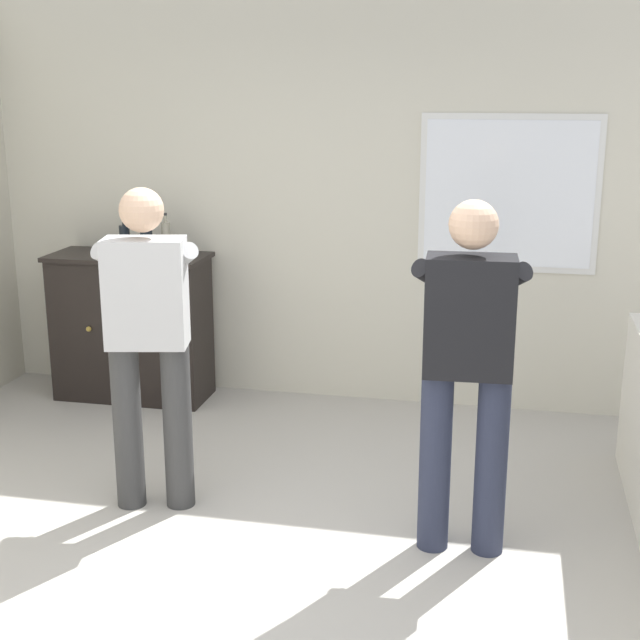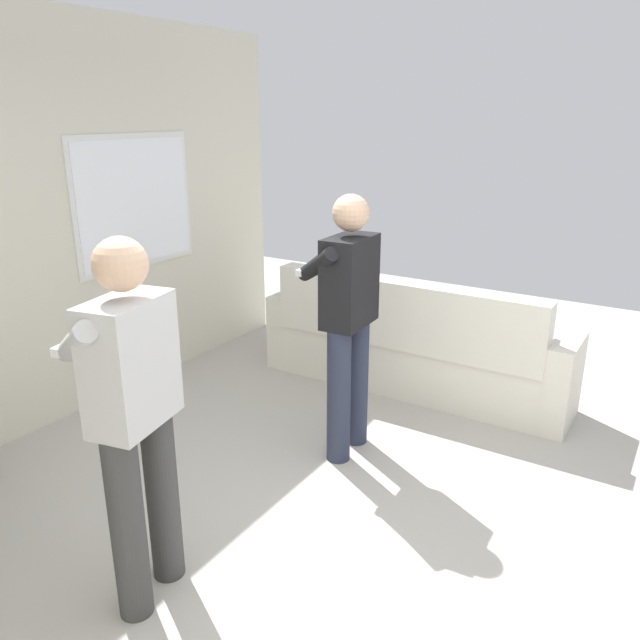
# 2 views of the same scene
# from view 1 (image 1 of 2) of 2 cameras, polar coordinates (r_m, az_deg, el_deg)

# --- Properties ---
(ground) EXTENTS (10.40, 10.40, 0.00)m
(ground) POSITION_cam_1_polar(r_m,az_deg,el_deg) (4.08, -4.18, -17.25)
(ground) COLOR #B2ADA3
(wall_back_with_window) EXTENTS (5.20, 0.15, 2.80)m
(wall_back_with_window) POSITION_cam_1_polar(r_m,az_deg,el_deg) (6.09, 2.93, 7.71)
(wall_back_with_window) COLOR beige
(wall_back_with_window) RESTS_ON ground
(sideboard_cabinet) EXTENTS (1.09, 0.49, 1.02)m
(sideboard_cabinet) POSITION_cam_1_polar(r_m,az_deg,el_deg) (6.38, -11.94, -0.41)
(sideboard_cabinet) COLOR black
(sideboard_cabinet) RESTS_ON ground
(bottle_wine_green) EXTENTS (0.07, 0.07, 0.29)m
(bottle_wine_green) POSITION_cam_1_polar(r_m,az_deg,el_deg) (6.25, -12.39, 5.08)
(bottle_wine_green) COLOR black
(bottle_wine_green) RESTS_ON sideboard_cabinet
(bottle_liquor_amber) EXTENTS (0.06, 0.06, 0.29)m
(bottle_liquor_amber) POSITION_cam_1_polar(r_m,az_deg,el_deg) (6.17, -9.82, 5.18)
(bottle_liquor_amber) COLOR gray
(bottle_liquor_amber) RESTS_ON sideboard_cabinet
(bottle_spirits_clear) EXTENTS (0.08, 0.08, 0.33)m
(bottle_spirits_clear) POSITION_cam_1_polar(r_m,az_deg,el_deg) (6.13, -11.05, 5.06)
(bottle_spirits_clear) COLOR black
(bottle_spirits_clear) RESTS_ON sideboard_cabinet
(person_standing_left) EXTENTS (0.55, 0.51, 1.68)m
(person_standing_left) POSITION_cam_1_polar(r_m,az_deg,el_deg) (4.59, -10.93, -0.90)
(person_standing_left) COLOR #383838
(person_standing_left) RESTS_ON ground
(person_standing_right) EXTENTS (0.56, 0.48, 1.68)m
(person_standing_right) POSITION_cam_1_polar(r_m,az_deg,el_deg) (4.12, 9.42, -2.66)
(person_standing_right) COLOR #282D42
(person_standing_right) RESTS_ON ground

